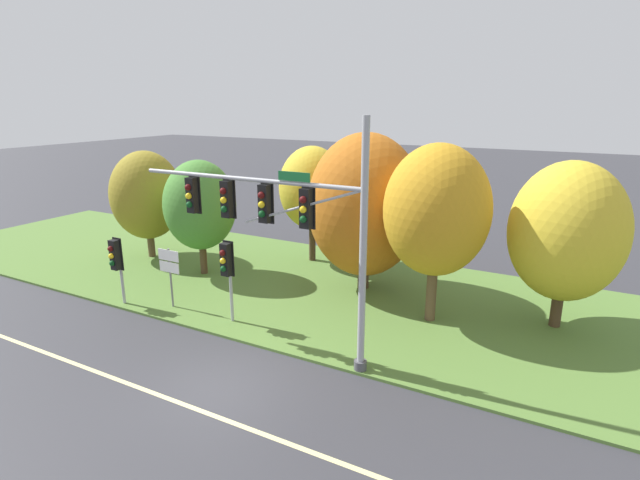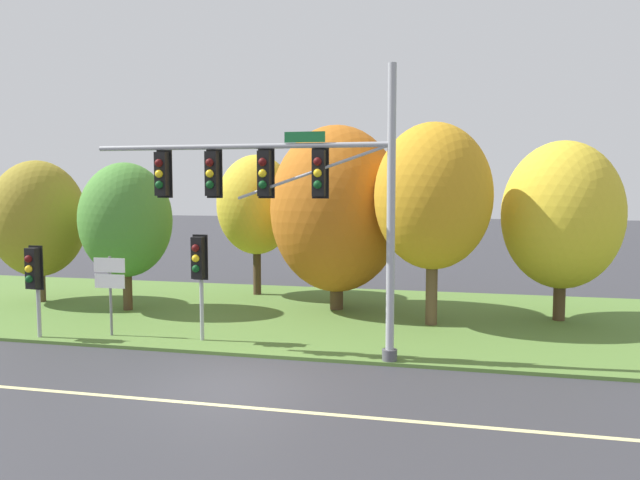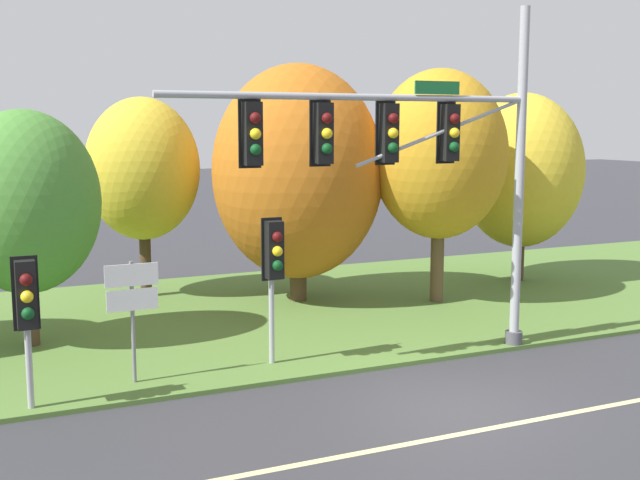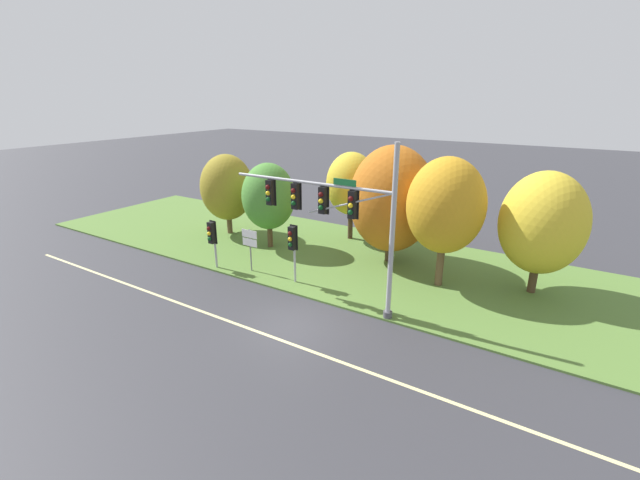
# 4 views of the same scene
# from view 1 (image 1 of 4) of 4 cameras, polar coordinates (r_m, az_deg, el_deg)

# --- Properties ---
(ground_plane) EXTENTS (160.00, 160.00, 0.00)m
(ground_plane) POSITION_cam_1_polar(r_m,az_deg,el_deg) (15.77, -11.73, -15.94)
(ground_plane) COLOR #333338
(lane_stripe) EXTENTS (36.00, 0.16, 0.01)m
(lane_stripe) POSITION_cam_1_polar(r_m,az_deg,el_deg) (15.03, -14.80, -17.88)
(lane_stripe) COLOR beige
(lane_stripe) RESTS_ON ground
(grass_verge) EXTENTS (48.00, 11.50, 0.10)m
(grass_verge) POSITION_cam_1_polar(r_m,az_deg,el_deg) (21.94, 2.24, -6.03)
(grass_verge) COLOR #517533
(grass_verge) RESTS_ON ground
(traffic_signal_mast) EXTENTS (8.54, 0.49, 7.70)m
(traffic_signal_mast) POSITION_cam_1_polar(r_m,az_deg,el_deg) (15.63, -4.37, 2.57)
(traffic_signal_mast) COLOR #9EA0A5
(traffic_signal_mast) RESTS_ON grass_verge
(pedestrian_signal_near_kerb) EXTENTS (0.46, 0.55, 3.17)m
(pedestrian_signal_near_kerb) POSITION_cam_1_polar(r_m,az_deg,el_deg) (18.52, -10.61, -2.76)
(pedestrian_signal_near_kerb) COLOR #9EA0A5
(pedestrian_signal_near_kerb) RESTS_ON grass_verge
(pedestrian_signal_further_along) EXTENTS (0.46, 0.55, 2.81)m
(pedestrian_signal_further_along) POSITION_cam_1_polar(r_m,az_deg,el_deg) (21.51, -22.29, -1.93)
(pedestrian_signal_further_along) COLOR #9EA0A5
(pedestrian_signal_further_along) RESTS_ON grass_verge
(route_sign_post) EXTENTS (1.05, 0.08, 2.45)m
(route_sign_post) POSITION_cam_1_polar(r_m,az_deg,el_deg) (20.68, -16.82, -3.01)
(route_sign_post) COLOR slate
(route_sign_post) RESTS_ON grass_verge
(tree_nearest_road) EXTENTS (3.67, 3.67, 5.60)m
(tree_nearest_road) POSITION_cam_1_polar(r_m,az_deg,el_deg) (27.45, -19.21, 4.84)
(tree_nearest_road) COLOR brown
(tree_nearest_road) RESTS_ON grass_verge
(tree_left_of_mast) EXTENTS (3.36, 3.36, 5.45)m
(tree_left_of_mast) POSITION_cam_1_polar(r_m,az_deg,el_deg) (23.94, -13.57, 3.87)
(tree_left_of_mast) COLOR #4C3823
(tree_left_of_mast) RESTS_ON grass_verge
(tree_behind_signpost) EXTENTS (3.34, 3.34, 5.90)m
(tree_behind_signpost) POSITION_cam_1_polar(r_m,az_deg,el_deg) (25.19, -0.91, 5.95)
(tree_behind_signpost) COLOR #423021
(tree_behind_signpost) RESTS_ON grass_verge
(tree_mid_verge) EXTENTS (4.91, 4.91, 6.82)m
(tree_mid_verge) POSITION_cam_1_polar(r_m,az_deg,el_deg) (21.38, 5.16, 3.95)
(tree_mid_verge) COLOR #4C3823
(tree_mid_verge) RESTS_ON grass_verge
(tree_tall_centre) EXTENTS (3.85, 3.85, 6.67)m
(tree_tall_centre) POSITION_cam_1_polar(r_m,az_deg,el_deg) (18.42, 13.19, 3.27)
(tree_tall_centre) COLOR brown
(tree_tall_centre) RESTS_ON grass_verge
(tree_right_far) EXTENTS (4.00, 4.00, 6.12)m
(tree_right_far) POSITION_cam_1_polar(r_m,az_deg,el_deg) (19.60, 26.40, 0.83)
(tree_right_far) COLOR #4C3823
(tree_right_far) RESTS_ON grass_verge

